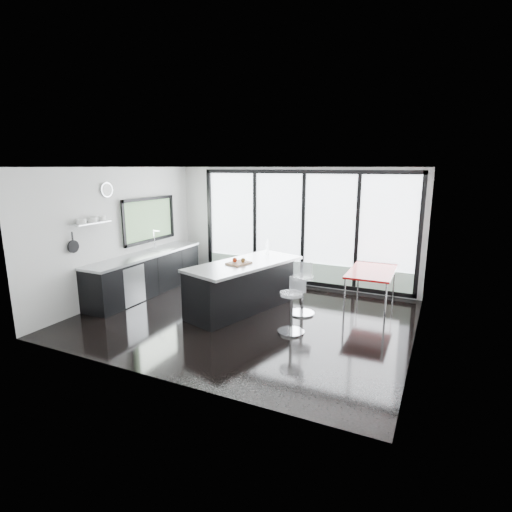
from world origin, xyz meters
The scene contains 11 objects.
floor centered at (0.00, 0.00, 0.00)m, with size 6.00×5.00×0.00m, color black.
ceiling centered at (0.00, 0.00, 2.80)m, with size 6.00×5.00×0.00m, color white.
wall_back centered at (0.27, 2.47, 1.27)m, with size 6.00×0.09×2.80m.
wall_front centered at (0.00, -2.50, 1.40)m, with size 6.00×0.00×2.80m, color silver.
wall_left centered at (-2.97, 0.27, 1.56)m, with size 0.26×5.00×2.80m.
wall_right centered at (3.00, 0.00, 1.40)m, with size 0.00×5.00×2.80m, color silver.
counter_cabinets centered at (-2.67, 0.40, 0.46)m, with size 0.69×3.24×1.36m.
island centered at (-0.24, 0.36, 0.50)m, with size 1.68×2.61×1.29m.
bar_stool_near centered at (1.05, -0.29, 0.37)m, with size 0.46×0.46×0.73m, color silver.
bar_stool_far centered at (0.92, 0.65, 0.39)m, with size 0.49×0.49×0.77m, color silver.
red_table centered at (2.06, 1.56, 0.40)m, with size 0.85×1.48×0.79m, color maroon.
Camera 1 is at (3.28, -6.37, 2.81)m, focal length 28.00 mm.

